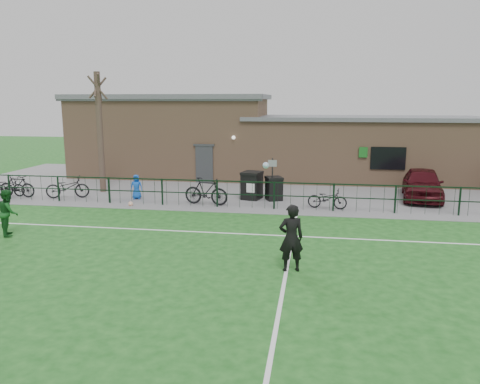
# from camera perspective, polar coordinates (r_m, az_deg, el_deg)

# --- Properties ---
(ground) EXTENTS (90.00, 90.00, 0.00)m
(ground) POSITION_cam_1_polar(r_m,az_deg,el_deg) (12.76, -3.65, -10.02)
(ground) COLOR #175019
(ground) RESTS_ON ground
(paving_strip) EXTENTS (34.00, 13.00, 0.02)m
(paving_strip) POSITION_cam_1_polar(r_m,az_deg,el_deg) (25.66, 3.04, 0.76)
(paving_strip) COLOR slate
(paving_strip) RESTS_ON ground
(pitch_line_touch) EXTENTS (28.00, 0.10, 0.01)m
(pitch_line_touch) POSITION_cam_1_polar(r_m,az_deg,el_deg) (20.12, 1.28, -2.12)
(pitch_line_touch) COLOR white
(pitch_line_touch) RESTS_ON ground
(pitch_line_mid) EXTENTS (28.00, 0.10, 0.01)m
(pitch_line_mid) POSITION_cam_1_polar(r_m,az_deg,el_deg) (16.48, -0.56, -5.09)
(pitch_line_mid) COLOR white
(pitch_line_mid) RESTS_ON ground
(pitch_line_perp) EXTENTS (0.10, 16.00, 0.01)m
(pitch_line_perp) POSITION_cam_1_polar(r_m,az_deg,el_deg) (12.49, 5.49, -10.51)
(pitch_line_perp) COLOR white
(pitch_line_perp) RESTS_ON ground
(perimeter_fence) EXTENTS (28.00, 0.10, 1.20)m
(perimeter_fence) POSITION_cam_1_polar(r_m,az_deg,el_deg) (20.18, 1.36, -0.34)
(perimeter_fence) COLOR black
(perimeter_fence) RESTS_ON ground
(bare_tree) EXTENTS (0.30, 0.30, 6.00)m
(bare_tree) POSITION_cam_1_polar(r_m,az_deg,el_deg) (24.60, -16.70, 6.89)
(bare_tree) COLOR #433229
(bare_tree) RESTS_ON ground
(wheelie_bin_left) EXTENTS (1.00, 1.08, 1.22)m
(wheelie_bin_left) POSITION_cam_1_polar(r_m,az_deg,el_deg) (22.04, 1.46, 0.70)
(wheelie_bin_left) COLOR black
(wheelie_bin_left) RESTS_ON paving_strip
(wheelie_bin_right) EXTENTS (0.90, 0.95, 1.01)m
(wheelie_bin_right) POSITION_cam_1_polar(r_m,az_deg,el_deg) (21.89, 4.16, 0.33)
(wheelie_bin_right) COLOR black
(wheelie_bin_right) RESTS_ON paving_strip
(sign_post) EXTENTS (0.07, 0.07, 2.00)m
(sign_post) POSITION_cam_1_polar(r_m,az_deg,el_deg) (21.59, 3.95, 1.52)
(sign_post) COLOR black
(sign_post) RESTS_ON paving_strip
(car_maroon) EXTENTS (2.35, 4.51, 1.47)m
(car_maroon) POSITION_cam_1_polar(r_m,az_deg,el_deg) (23.61, 21.34, 0.95)
(car_maroon) COLOR #400B12
(car_maroon) RESTS_ON paving_strip
(bicycle_a) EXTENTS (1.85, 0.72, 0.96)m
(bicycle_a) POSITION_cam_1_polar(r_m,az_deg,el_deg) (25.43, -26.43, 0.64)
(bicycle_a) COLOR black
(bicycle_a) RESTS_ON paving_strip
(bicycle_b) EXTENTS (1.82, 0.53, 1.09)m
(bicycle_b) POSITION_cam_1_polar(r_m,az_deg,el_deg) (24.88, -25.55, 0.66)
(bicycle_b) COLOR black
(bicycle_b) RESTS_ON paving_strip
(bicycle_c) EXTENTS (2.12, 1.26, 1.05)m
(bicycle_c) POSITION_cam_1_polar(r_m,az_deg,el_deg) (23.75, -20.28, 0.57)
(bicycle_c) COLOR black
(bicycle_c) RESTS_ON paving_strip
(bicycle_d) EXTENTS (2.11, 0.90, 1.23)m
(bicycle_d) POSITION_cam_1_polar(r_m,az_deg,el_deg) (20.86, -4.16, 0.10)
(bicycle_d) COLOR black
(bicycle_d) RESTS_ON paving_strip
(bicycle_e) EXTENTS (1.74, 0.82, 0.88)m
(bicycle_e) POSITION_cam_1_polar(r_m,az_deg,el_deg) (20.44, 10.60, -0.79)
(bicycle_e) COLOR black
(bicycle_e) RESTS_ON paving_strip
(spectator_child) EXTENTS (0.63, 0.48, 1.16)m
(spectator_child) POSITION_cam_1_polar(r_m,az_deg,el_deg) (22.59, -12.51, 0.62)
(spectator_child) COLOR blue
(spectator_child) RESTS_ON paving_strip
(goalkeeper_kick) EXTENTS (1.58, 3.95, 2.53)m
(goalkeeper_kick) POSITION_cam_1_polar(r_m,az_deg,el_deg) (12.85, 6.18, -5.39)
(goalkeeper_kick) COLOR black
(goalkeeper_kick) RESTS_ON ground
(outfield_player) EXTENTS (0.93, 0.99, 1.61)m
(outfield_player) POSITION_cam_1_polar(r_m,az_deg,el_deg) (18.01, -26.40, -2.24)
(outfield_player) COLOR #17501D
(outfield_player) RESTS_ON ground
(ball_ground) EXTENTS (0.21, 0.21, 0.21)m
(ball_ground) POSITION_cam_1_polar(r_m,az_deg,el_deg) (21.26, -13.18, -1.41)
(ball_ground) COLOR white
(ball_ground) RESTS_ON ground
(clubhouse) EXTENTS (24.25, 5.40, 4.96)m
(clubhouse) POSITION_cam_1_polar(r_m,az_deg,el_deg) (28.43, 1.96, 6.27)
(clubhouse) COLOR #A77E5D
(clubhouse) RESTS_ON ground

